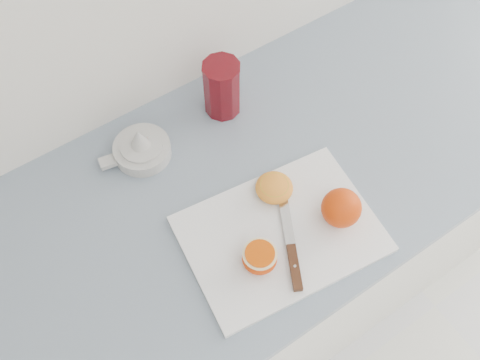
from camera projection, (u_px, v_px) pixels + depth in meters
The scene contains 8 objects.
counter at pixel (239, 265), 1.50m from camera, with size 2.44×0.64×0.89m.
cutting_board at pixel (281, 234), 1.05m from camera, with size 0.37×0.27×0.01m, color white.
whole_orange at pixel (341, 208), 1.03m from camera, with size 0.08×0.08×0.08m.
half_orange at pixel (260, 258), 1.00m from camera, with size 0.07×0.07×0.04m.
squeezed_shell at pixel (274, 188), 1.08m from camera, with size 0.08×0.08×0.03m.
paring_knife at pixel (293, 258), 1.01m from camera, with size 0.11×0.19×0.01m.
citrus_juicer at pixel (141, 148), 1.14m from camera, with size 0.16×0.12×0.08m.
red_tumbler at pixel (222, 90), 1.17m from camera, with size 0.08×0.08×0.14m.
Camera 1 is at (-0.46, 1.23, 1.85)m, focal length 40.00 mm.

